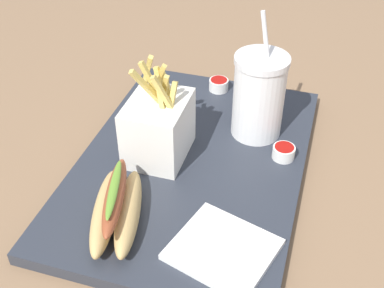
# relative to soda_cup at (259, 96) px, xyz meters

# --- Properties ---
(ground_plane) EXTENTS (2.40, 2.40, 0.02)m
(ground_plane) POSITION_rel_soda_cup_xyz_m (-0.10, 0.08, -0.10)
(ground_plane) COLOR #8C6B4C
(food_tray) EXTENTS (0.49, 0.34, 0.02)m
(food_tray) POSITION_rel_soda_cup_xyz_m (-0.10, 0.08, -0.08)
(food_tray) COLOR #2D333D
(food_tray) RESTS_ON ground_plane
(soda_cup) EXTENTS (0.08, 0.08, 0.21)m
(soda_cup) POSITION_rel_soda_cup_xyz_m (0.00, 0.00, 0.00)
(soda_cup) COLOR white
(soda_cup) RESTS_ON food_tray
(fries_basket) EXTENTS (0.11, 0.09, 0.16)m
(fries_basket) POSITION_rel_soda_cup_xyz_m (-0.10, 0.13, -0.02)
(fries_basket) COLOR white
(fries_basket) RESTS_ON food_tray
(hot_dog_1) EXTENTS (0.17, 0.10, 0.06)m
(hot_dog_1) POSITION_rel_soda_cup_xyz_m (-0.25, 0.14, -0.05)
(hot_dog_1) COLOR tan
(hot_dog_1) RESTS_ON food_tray
(ketchup_cup_1) EXTENTS (0.04, 0.04, 0.02)m
(ketchup_cup_1) POSITION_rel_soda_cup_xyz_m (0.04, 0.19, -0.06)
(ketchup_cup_1) COLOR white
(ketchup_cup_1) RESTS_ON food_tray
(ketchup_cup_2) EXTENTS (0.04, 0.04, 0.02)m
(ketchup_cup_2) POSITION_rel_soda_cup_xyz_m (0.11, 0.09, -0.06)
(ketchup_cup_2) COLOR white
(ketchup_cup_2) RESTS_ON food_tray
(ketchup_cup_3) EXTENTS (0.03, 0.03, 0.02)m
(ketchup_cup_3) POSITION_rel_soda_cup_xyz_m (-0.05, -0.05, -0.06)
(ketchup_cup_3) COLOR white
(ketchup_cup_3) RESTS_ON food_tray
(napkin_stack) EXTENTS (0.14, 0.15, 0.01)m
(napkin_stack) POSITION_rel_soda_cup_xyz_m (-0.26, -0.01, -0.07)
(napkin_stack) COLOR white
(napkin_stack) RESTS_ON food_tray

